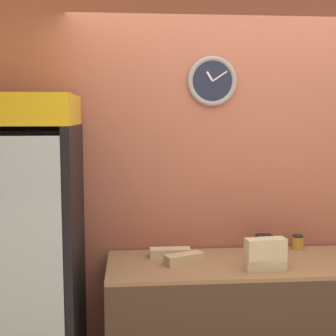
# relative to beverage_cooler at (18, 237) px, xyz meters

# --- Properties ---
(wall_back) EXTENTS (5.20, 0.09, 2.70)m
(wall_back) POSITION_rel_beverage_cooler_xyz_m (1.53, 0.36, 0.29)
(wall_back) COLOR #B7664C
(wall_back) RESTS_ON ground_plane
(prep_counter) EXTENTS (1.97, 0.64, 0.86)m
(prep_counter) POSITION_rel_beverage_cooler_xyz_m (1.53, -0.01, -0.63)
(prep_counter) COLOR #4C3828
(prep_counter) RESTS_ON ground_plane
(beverage_cooler) EXTENTS (0.77, 0.72, 1.94)m
(beverage_cooler) POSITION_rel_beverage_cooler_xyz_m (0.00, 0.00, 0.00)
(beverage_cooler) COLOR black
(beverage_cooler) RESTS_ON ground_plane
(sandwich_stack_bottom) EXTENTS (0.25, 0.10, 0.07)m
(sandwich_stack_bottom) POSITION_rel_beverage_cooler_xyz_m (1.54, -0.18, -0.16)
(sandwich_stack_bottom) COLOR beige
(sandwich_stack_bottom) RESTS_ON prep_counter
(sandwich_stack_middle) EXTENTS (0.26, 0.12, 0.07)m
(sandwich_stack_middle) POSITION_rel_beverage_cooler_xyz_m (1.54, -0.18, -0.10)
(sandwich_stack_middle) COLOR beige
(sandwich_stack_middle) RESTS_ON sandwich_stack_bottom
(sandwich_stack_top) EXTENTS (0.26, 0.12, 0.07)m
(sandwich_stack_top) POSITION_rel_beverage_cooler_xyz_m (1.54, -0.18, -0.03)
(sandwich_stack_top) COLOR beige
(sandwich_stack_top) RESTS_ON sandwich_stack_middle
(sandwich_flat_left) EXTENTS (0.27, 0.10, 0.06)m
(sandwich_flat_left) POSITION_rel_beverage_cooler_xyz_m (0.97, 0.14, -0.17)
(sandwich_flat_left) COLOR beige
(sandwich_flat_left) RESTS_ON prep_counter
(sandwich_flat_right) EXTENTS (0.27, 0.18, 0.07)m
(sandwich_flat_right) POSITION_rel_beverage_cooler_xyz_m (1.05, -0.02, -0.17)
(sandwich_flat_right) COLOR tan
(sandwich_flat_right) RESTS_ON prep_counter
(condiment_jar) EXTENTS (0.08, 0.08, 0.11)m
(condiment_jar) POSITION_rel_beverage_cooler_xyz_m (1.89, 0.23, -0.15)
(condiment_jar) COLOR gold
(condiment_jar) RESTS_ON prep_counter
(napkin_dispenser) EXTENTS (0.11, 0.09, 0.12)m
(napkin_dispenser) POSITION_rel_beverage_cooler_xyz_m (1.64, 0.20, -0.14)
(napkin_dispenser) COLOR black
(napkin_dispenser) RESTS_ON prep_counter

